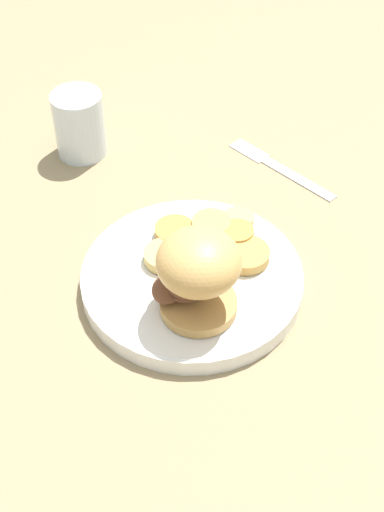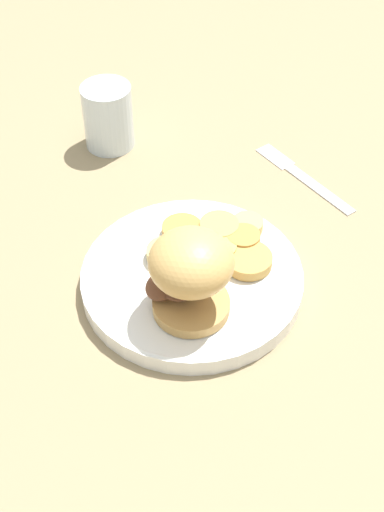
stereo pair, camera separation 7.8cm
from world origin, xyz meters
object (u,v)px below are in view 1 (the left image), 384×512
(dinner_plate, at_px, (192,278))
(fork, at_px, (280,168))
(drinking_glass, at_px, (79,125))
(sandwich, at_px, (196,272))

(dinner_plate, height_order, fork, dinner_plate)
(dinner_plate, bearing_deg, drinking_glass, 102.20)
(sandwich, xyz_separation_m, drinking_glass, (-0.05, 0.34, -0.03))
(sandwich, distance_m, fork, 0.30)
(sandwich, distance_m, drinking_glass, 0.35)
(sandwich, relative_size, drinking_glass, 1.11)
(dinner_plate, height_order, sandwich, sandwich)
(dinner_plate, relative_size, fork, 1.52)
(fork, bearing_deg, drinking_glass, 153.10)
(dinner_plate, xyz_separation_m, sandwich, (-0.01, -0.05, 0.07))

